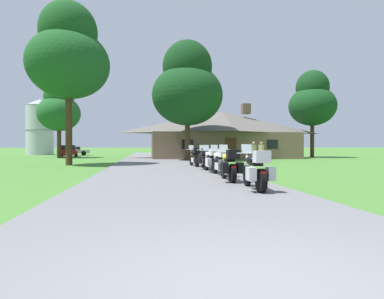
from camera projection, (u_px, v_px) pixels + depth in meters
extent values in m
plane|color=#42752D|center=(161.00, 165.00, 22.48)|extent=(500.00, 500.00, 0.00)
cube|color=slate|center=(162.00, 166.00, 20.50)|extent=(6.40, 80.00, 0.06)
cylinder|color=black|center=(247.00, 176.00, 9.96)|extent=(0.14, 0.64, 0.64)
cylinder|color=black|center=(261.00, 181.00, 8.52)|extent=(0.19, 0.65, 0.64)
cube|color=silver|center=(254.00, 176.00, 9.22)|extent=(0.29, 0.57, 0.30)
ellipsoid|color=black|center=(251.00, 160.00, 9.47)|extent=(0.33, 0.53, 0.26)
cube|color=black|center=(256.00, 164.00, 9.01)|extent=(0.31, 0.53, 0.10)
cylinder|color=silver|center=(247.00, 153.00, 9.91)|extent=(0.66, 0.06, 0.03)
cylinder|color=silver|center=(247.00, 164.00, 9.95)|extent=(0.07, 0.24, 0.73)
cube|color=#B2BCC6|center=(247.00, 149.00, 10.01)|extent=(0.33, 0.13, 0.27)
sphere|color=silver|center=(247.00, 158.00, 9.91)|extent=(0.11, 0.11, 0.11)
cube|color=#B7B7BC|center=(262.00, 157.00, 8.46)|extent=(0.42, 0.38, 0.32)
cube|color=red|center=(264.00, 173.00, 8.30)|extent=(0.14, 0.04, 0.06)
cylinder|color=silver|center=(263.00, 183.00, 8.85)|extent=(0.10, 0.55, 0.07)
cube|color=#B7B7BC|center=(251.00, 174.00, 8.55)|extent=(0.22, 0.41, 0.36)
cube|color=#B7B7BC|center=(270.00, 174.00, 8.59)|extent=(0.22, 0.41, 0.36)
cylinder|color=black|center=(224.00, 170.00, 12.24)|extent=(0.13, 0.64, 0.64)
cylinder|color=black|center=(233.00, 173.00, 10.81)|extent=(0.18, 0.64, 0.64)
cube|color=silver|center=(228.00, 170.00, 11.50)|extent=(0.28, 0.57, 0.30)
ellipsoid|color=gold|center=(227.00, 157.00, 11.76)|extent=(0.32, 0.53, 0.26)
cube|color=black|center=(229.00, 160.00, 11.30)|extent=(0.30, 0.53, 0.10)
cylinder|color=silver|center=(224.00, 152.00, 12.19)|extent=(0.66, 0.05, 0.03)
cylinder|color=silver|center=(224.00, 161.00, 12.23)|extent=(0.07, 0.24, 0.73)
cube|color=#B2BCC6|center=(224.00, 148.00, 12.29)|extent=(0.32, 0.12, 0.27)
sphere|color=silver|center=(224.00, 156.00, 12.19)|extent=(0.11, 0.11, 0.11)
cube|color=black|center=(233.00, 154.00, 10.75)|extent=(0.41, 0.37, 0.32)
cube|color=red|center=(234.00, 167.00, 10.59)|extent=(0.14, 0.03, 0.06)
cylinder|color=silver|center=(234.00, 175.00, 11.14)|extent=(0.09, 0.55, 0.07)
cube|color=black|center=(225.00, 168.00, 10.83)|extent=(0.21, 0.41, 0.36)
cube|color=black|center=(240.00, 168.00, 10.88)|extent=(0.21, 0.41, 0.36)
cylinder|color=black|center=(215.00, 166.00, 14.42)|extent=(0.15, 0.65, 0.64)
cylinder|color=black|center=(224.00, 169.00, 13.00)|extent=(0.19, 0.65, 0.64)
cube|color=silver|center=(219.00, 166.00, 13.69)|extent=(0.29, 0.57, 0.30)
ellipsoid|color=silver|center=(218.00, 155.00, 13.94)|extent=(0.33, 0.54, 0.26)
cube|color=black|center=(221.00, 158.00, 13.49)|extent=(0.31, 0.54, 0.10)
cylinder|color=silver|center=(215.00, 151.00, 14.37)|extent=(0.66, 0.07, 0.03)
cylinder|color=silver|center=(215.00, 158.00, 14.41)|extent=(0.07, 0.24, 0.73)
cube|color=#B2BCC6|center=(214.00, 148.00, 14.46)|extent=(0.33, 0.13, 0.27)
sphere|color=silver|center=(215.00, 154.00, 14.37)|extent=(0.11, 0.11, 0.11)
cube|color=silver|center=(224.00, 153.00, 12.95)|extent=(0.42, 0.38, 0.32)
cube|color=red|center=(226.00, 163.00, 12.78)|extent=(0.14, 0.04, 0.06)
cylinder|color=silver|center=(225.00, 171.00, 13.34)|extent=(0.10, 0.55, 0.07)
cylinder|color=black|center=(206.00, 164.00, 16.31)|extent=(0.16, 0.65, 0.64)
cylinder|color=black|center=(214.00, 166.00, 14.90)|extent=(0.20, 0.65, 0.64)
cube|color=silver|center=(210.00, 164.00, 15.58)|extent=(0.30, 0.58, 0.30)
ellipsoid|color=silver|center=(209.00, 154.00, 15.83)|extent=(0.34, 0.54, 0.26)
cube|color=black|center=(211.00, 156.00, 15.39)|extent=(0.32, 0.54, 0.10)
cylinder|color=silver|center=(206.00, 150.00, 16.26)|extent=(0.66, 0.08, 0.03)
cylinder|color=silver|center=(206.00, 157.00, 16.30)|extent=(0.08, 0.24, 0.73)
cube|color=#B2BCC6|center=(206.00, 148.00, 16.36)|extent=(0.33, 0.13, 0.27)
sphere|color=silver|center=(206.00, 153.00, 16.26)|extent=(0.11, 0.11, 0.11)
cube|color=silver|center=(214.00, 152.00, 14.85)|extent=(0.43, 0.39, 0.32)
cube|color=red|center=(216.00, 161.00, 14.68)|extent=(0.14, 0.04, 0.06)
cylinder|color=silver|center=(215.00, 167.00, 15.25)|extent=(0.11, 0.55, 0.07)
cube|color=silver|center=(208.00, 162.00, 14.89)|extent=(0.23, 0.41, 0.36)
cube|color=silver|center=(219.00, 162.00, 15.00)|extent=(0.23, 0.41, 0.36)
cylinder|color=black|center=(202.00, 162.00, 18.39)|extent=(0.15, 0.65, 0.64)
cylinder|color=black|center=(205.00, 163.00, 16.95)|extent=(0.20, 0.65, 0.64)
cube|color=silver|center=(204.00, 162.00, 17.65)|extent=(0.30, 0.58, 0.30)
ellipsoid|color=#195B33|center=(203.00, 153.00, 17.90)|extent=(0.34, 0.54, 0.26)
cube|color=black|center=(204.00, 155.00, 17.45)|extent=(0.32, 0.54, 0.10)
cylinder|color=silver|center=(202.00, 150.00, 18.34)|extent=(0.66, 0.08, 0.03)
cylinder|color=silver|center=(202.00, 156.00, 18.38)|extent=(0.08, 0.24, 0.73)
cube|color=#B2BCC6|center=(202.00, 147.00, 18.44)|extent=(0.33, 0.13, 0.27)
sphere|color=silver|center=(202.00, 152.00, 18.34)|extent=(0.11, 0.11, 0.11)
cube|color=black|center=(205.00, 151.00, 16.89)|extent=(0.42, 0.39, 0.32)
cube|color=red|center=(206.00, 159.00, 16.73)|extent=(0.14, 0.04, 0.06)
cylinder|color=silver|center=(207.00, 165.00, 17.28)|extent=(0.11, 0.55, 0.07)
cube|color=black|center=(200.00, 160.00, 16.98)|extent=(0.23, 0.41, 0.36)
cube|color=black|center=(210.00, 160.00, 17.02)|extent=(0.23, 0.41, 0.36)
cylinder|color=black|center=(191.00, 160.00, 20.52)|extent=(0.17, 0.65, 0.64)
cylinder|color=black|center=(197.00, 161.00, 19.12)|extent=(0.21, 0.65, 0.64)
cube|color=silver|center=(194.00, 160.00, 19.80)|extent=(0.31, 0.58, 0.30)
ellipsoid|color=black|center=(193.00, 153.00, 20.05)|extent=(0.34, 0.54, 0.26)
cube|color=black|center=(195.00, 154.00, 19.60)|extent=(0.32, 0.54, 0.10)
cylinder|color=silver|center=(192.00, 149.00, 20.48)|extent=(0.66, 0.09, 0.03)
cylinder|color=silver|center=(191.00, 155.00, 20.52)|extent=(0.08, 0.24, 0.73)
cube|color=#B2BCC6|center=(191.00, 147.00, 20.57)|extent=(0.33, 0.14, 0.27)
sphere|color=silver|center=(192.00, 152.00, 20.48)|extent=(0.11, 0.11, 0.11)
cube|color=black|center=(197.00, 151.00, 19.06)|extent=(0.43, 0.39, 0.32)
cube|color=red|center=(198.00, 158.00, 18.90)|extent=(0.14, 0.04, 0.06)
cylinder|color=silver|center=(198.00, 163.00, 19.46)|extent=(0.12, 0.55, 0.07)
cube|color=brown|center=(222.00, 146.00, 34.81)|extent=(15.07, 7.61, 2.69)
pyramid|color=#5B5651|center=(222.00, 122.00, 34.79)|extent=(15.97, 8.06, 2.35)
cube|color=brown|center=(246.00, 109.00, 35.15)|extent=(0.90, 0.90, 1.10)
cube|color=#472D19|center=(231.00, 149.00, 31.02)|extent=(1.10, 0.08, 2.10)
cube|color=black|center=(188.00, 144.00, 30.43)|extent=(1.10, 0.06, 0.90)
cube|color=black|center=(272.00, 144.00, 31.60)|extent=(1.10, 0.06, 0.90)
cylinder|color=black|center=(260.00, 156.00, 27.59)|extent=(0.14, 0.14, 0.86)
cylinder|color=black|center=(262.00, 156.00, 27.45)|extent=(0.14, 0.14, 0.86)
cube|color=tan|center=(261.00, 148.00, 27.52)|extent=(0.37, 0.42, 0.56)
cylinder|color=tan|center=(259.00, 148.00, 27.70)|extent=(0.09, 0.09, 0.58)
cylinder|color=tan|center=(263.00, 148.00, 27.34)|extent=(0.09, 0.09, 0.58)
sphere|color=tan|center=(261.00, 143.00, 27.51)|extent=(0.21, 0.21, 0.21)
cylinder|color=black|center=(253.00, 157.00, 26.54)|extent=(0.14, 0.14, 0.86)
cylinder|color=black|center=(254.00, 157.00, 26.62)|extent=(0.14, 0.14, 0.86)
cube|color=tan|center=(254.00, 148.00, 26.57)|extent=(0.41, 0.33, 0.56)
cylinder|color=tan|center=(251.00, 148.00, 26.46)|extent=(0.09, 0.09, 0.58)
cylinder|color=tan|center=(256.00, 148.00, 26.68)|extent=(0.09, 0.09, 0.58)
sphere|color=tan|center=(254.00, 143.00, 26.57)|extent=(0.21, 0.21, 0.21)
cylinder|color=#422D19|center=(59.00, 141.00, 35.20)|extent=(0.44, 0.44, 3.64)
ellipsoid|color=#1E5623|center=(59.00, 113.00, 35.16)|extent=(4.56, 4.56, 3.88)
ellipsoid|color=#1B4E20|center=(59.00, 97.00, 35.14)|extent=(3.19, 3.19, 3.42)
cylinder|color=#422D19|center=(69.00, 126.00, 21.70)|extent=(0.44, 0.44, 5.34)
ellipsoid|color=#194C1E|center=(69.00, 64.00, 21.65)|extent=(5.46, 5.46, 4.64)
ellipsoid|color=#16441B|center=(68.00, 32.00, 21.63)|extent=(3.82, 3.82, 4.10)
cylinder|color=#422D19|center=(187.00, 138.00, 28.18)|extent=(0.44, 0.44, 4.05)
ellipsoid|color=#143D19|center=(187.00, 95.00, 28.14)|extent=(6.22, 6.22, 5.28)
ellipsoid|color=#123716|center=(187.00, 67.00, 28.12)|extent=(4.35, 4.35, 4.66)
cylinder|color=#422D19|center=(312.00, 138.00, 36.61)|extent=(0.44, 0.44, 4.42)
ellipsoid|color=#143D19|center=(312.00, 106.00, 36.58)|extent=(5.27, 5.27, 4.48)
ellipsoid|color=#123716|center=(312.00, 88.00, 36.55)|extent=(3.69, 3.69, 3.95)
cylinder|color=#B2B7BC|center=(40.00, 130.00, 47.62)|extent=(3.82, 3.82, 7.32)
cone|color=#999EA3|center=(40.00, 102.00, 47.58)|extent=(3.89, 3.89, 0.95)
cylinder|color=gray|center=(40.00, 130.00, 47.62)|extent=(3.93, 3.93, 0.15)
cube|color=maroon|center=(69.00, 152.00, 38.42)|extent=(2.57, 4.84, 0.60)
cube|color=black|center=(68.00, 147.00, 38.23)|extent=(2.13, 3.44, 0.48)
cylinder|color=black|center=(62.00, 154.00, 39.53)|extent=(0.32, 0.67, 0.64)
cylinder|color=black|center=(77.00, 154.00, 40.04)|extent=(0.32, 0.67, 0.64)
cylinder|color=black|center=(60.00, 155.00, 36.81)|extent=(0.32, 0.67, 0.64)
cylinder|color=black|center=(76.00, 154.00, 37.32)|extent=(0.32, 0.67, 0.64)
cube|color=#ADAFB7|center=(74.00, 152.00, 44.04)|extent=(4.43, 2.46, 0.46)
cube|color=black|center=(73.00, 148.00, 44.00)|extent=(2.12, 1.89, 0.42)
cylinder|color=black|center=(63.00, 153.00, 42.85)|extent=(0.67, 0.32, 0.64)
cylinder|color=black|center=(64.00, 153.00, 44.47)|extent=(0.67, 0.32, 0.64)
cylinder|color=black|center=(84.00, 153.00, 43.60)|extent=(0.67, 0.32, 0.64)
cylinder|color=black|center=(84.00, 153.00, 45.22)|extent=(0.67, 0.32, 0.64)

